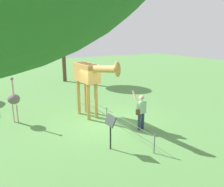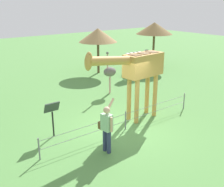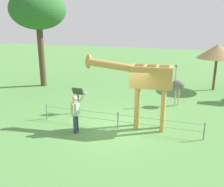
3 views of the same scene
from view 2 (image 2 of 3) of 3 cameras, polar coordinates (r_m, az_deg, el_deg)
ground_plane at (r=10.80m, az=2.47°, el=-7.22°), size 60.00×60.00×0.00m
giraffe at (r=10.93m, az=5.39°, el=5.04°), size 3.75×0.80×3.14m
visitor at (r=8.86m, az=-1.10°, el=-6.83°), size 0.59×0.58×1.74m
zebra at (r=17.94m, az=4.88°, el=7.21°), size 1.81×0.49×1.66m
ostrich at (r=14.44m, az=-0.47°, el=4.50°), size 0.70×0.56×2.25m
shade_hut_near at (r=18.58m, az=-2.93°, el=11.93°), size 2.55×2.55×3.00m
shade_hut_far at (r=20.52m, az=8.76°, el=13.15°), size 2.62×2.62×3.24m
info_sign at (r=10.07m, az=-12.27°, el=-3.74°), size 0.56×0.21×1.32m
wire_fence at (r=10.57m, az=2.81°, el=-5.41°), size 7.05×0.05×0.75m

